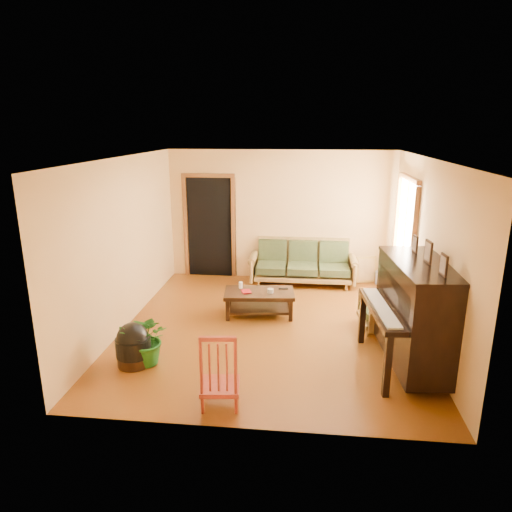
# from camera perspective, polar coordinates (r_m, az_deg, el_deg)

# --- Properties ---
(floor) EXTENTS (5.00, 5.00, 0.00)m
(floor) POSITION_cam_1_polar(r_m,az_deg,el_deg) (7.22, 1.74, -8.92)
(floor) COLOR #592C0B
(floor) RESTS_ON ground
(doorway) EXTENTS (1.08, 0.16, 2.05)m
(doorway) POSITION_cam_1_polar(r_m,az_deg,el_deg) (9.44, -5.83, 3.55)
(doorway) COLOR black
(doorway) RESTS_ON floor
(window) EXTENTS (0.12, 1.36, 1.46)m
(window) POSITION_cam_1_polar(r_m,az_deg,el_deg) (8.17, 18.28, 4.29)
(window) COLOR white
(window) RESTS_ON right_wall
(sofa) EXTENTS (2.05, 0.86, 0.88)m
(sofa) POSITION_cam_1_polar(r_m,az_deg,el_deg) (9.05, 5.86, -0.83)
(sofa) COLOR olive
(sofa) RESTS_ON floor
(coffee_table) EXTENTS (1.19, 0.73, 0.41)m
(coffee_table) POSITION_cam_1_polar(r_m,az_deg,el_deg) (7.60, 0.40, -5.91)
(coffee_table) COLOR black
(coffee_table) RESTS_ON floor
(armchair) EXTENTS (0.81, 0.84, 0.77)m
(armchair) POSITION_cam_1_polar(r_m,az_deg,el_deg) (7.28, 15.53, -6.03)
(armchair) COLOR olive
(armchair) RESTS_ON floor
(piano) EXTENTS (1.09, 1.69, 1.42)m
(piano) POSITION_cam_1_polar(r_m,az_deg,el_deg) (6.18, 19.50, -7.11)
(piano) COLOR black
(piano) RESTS_ON floor
(footstool) EXTENTS (0.54, 0.54, 0.44)m
(footstool) POSITION_cam_1_polar(r_m,az_deg,el_deg) (6.30, -15.06, -11.21)
(footstool) COLOR black
(footstool) RESTS_ON floor
(red_chair) EXTENTS (0.48, 0.51, 0.92)m
(red_chair) POSITION_cam_1_polar(r_m,az_deg,el_deg) (5.21, -4.55, -13.72)
(red_chair) COLOR maroon
(red_chair) RESTS_ON floor
(leaning_frame) EXTENTS (0.43, 0.20, 0.56)m
(leaning_frame) POSITION_cam_1_polar(r_m,az_deg,el_deg) (9.38, 13.61, -1.62)
(leaning_frame) COLOR #AD8839
(leaning_frame) RESTS_ON floor
(ceramic_crock) EXTENTS (0.23, 0.23, 0.27)m
(ceramic_crock) POSITION_cam_1_polar(r_m,az_deg,el_deg) (9.41, 15.30, -2.63)
(ceramic_crock) COLOR #2F3C8E
(ceramic_crock) RESTS_ON floor
(potted_plant) EXTENTS (0.70, 0.62, 0.72)m
(potted_plant) POSITION_cam_1_polar(r_m,az_deg,el_deg) (6.21, -13.42, -10.01)
(potted_plant) COLOR #185418
(potted_plant) RESTS_ON floor
(book) EXTENTS (0.20, 0.23, 0.02)m
(book) POSITION_cam_1_polar(r_m,az_deg,el_deg) (7.47, -1.77, -4.52)
(book) COLOR maroon
(book) RESTS_ON coffee_table
(candle) EXTENTS (0.07, 0.07, 0.11)m
(candle) POSITION_cam_1_polar(r_m,az_deg,el_deg) (7.66, -1.92, -3.65)
(candle) COLOR white
(candle) RESTS_ON coffee_table
(glass_jar) EXTENTS (0.12, 0.12, 0.07)m
(glass_jar) POSITION_cam_1_polar(r_m,az_deg,el_deg) (7.46, 1.82, -4.36)
(glass_jar) COLOR silver
(glass_jar) RESTS_ON coffee_table
(remote) EXTENTS (0.16, 0.06, 0.02)m
(remote) POSITION_cam_1_polar(r_m,az_deg,el_deg) (7.64, 3.44, -4.08)
(remote) COLOR black
(remote) RESTS_ON coffee_table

